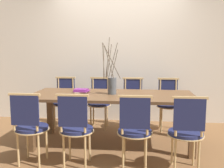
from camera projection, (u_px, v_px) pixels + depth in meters
The scene contains 13 objects.
ground_plane at pixel (112, 144), 3.74m from camera, with size 16.00×16.00×0.00m, color brown.
wall_rear at pixel (119, 39), 4.81m from camera, with size 12.00×0.06×3.20m.
dining_table at pixel (112, 101), 3.65m from camera, with size 2.38×0.98×0.75m.
chair_near_leftend at pixel (30, 125), 3.00m from camera, with size 0.42×0.42×0.90m.
chair_near_left at pixel (76, 126), 2.94m from camera, with size 0.42×0.42×0.90m.
chair_near_center at pixel (135, 128), 2.87m from camera, with size 0.42×0.42×0.90m.
chair_near_right at pixel (186, 130), 2.81m from camera, with size 0.42×0.42×0.90m.
chair_far_leftend at pixel (64, 100), 4.54m from camera, with size 0.42×0.42×0.90m.
chair_far_left at pixel (99, 100), 4.47m from camera, with size 0.42×0.42×0.90m.
chair_far_center at pixel (133, 101), 4.41m from camera, with size 0.42×0.42×0.90m.
chair_far_right at pixel (168, 102), 4.34m from camera, with size 0.42×0.42×0.90m.
vase_centerpiece at pixel (112, 84), 3.63m from camera, with size 0.29×0.26×0.82m.
book_stack at pixel (81, 91), 3.78m from camera, with size 0.23×0.22×0.05m.
Camera 1 is at (0.38, -3.56, 1.39)m, focal length 40.00 mm.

